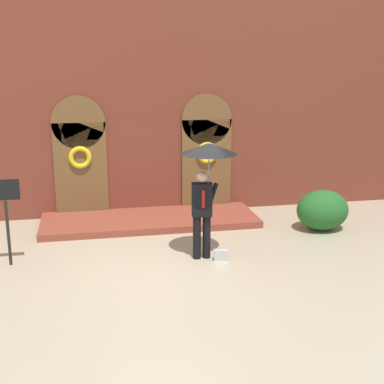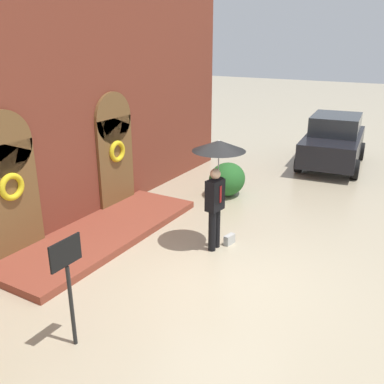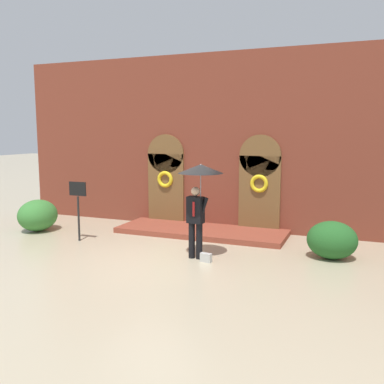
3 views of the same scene
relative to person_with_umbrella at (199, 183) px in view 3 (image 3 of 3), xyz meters
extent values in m
plane|color=tan|center=(-0.86, -0.58, -1.91)|extent=(80.00, 80.00, 0.00)
cube|color=brown|center=(-0.86, 3.62, 0.89)|extent=(14.00, 0.50, 5.60)
cube|color=brown|center=(-2.46, 3.33, -0.71)|extent=(1.30, 0.08, 2.40)
cylinder|color=brown|center=(-2.46, 3.33, 0.49)|extent=(1.30, 0.08, 1.30)
cube|color=brown|center=(0.74, 3.33, -0.71)|extent=(1.30, 0.08, 2.40)
cylinder|color=brown|center=(0.74, 3.33, 0.49)|extent=(1.30, 0.08, 1.30)
torus|color=yellow|center=(-2.46, 3.26, -0.36)|extent=(0.56, 0.12, 0.56)
torus|color=yellow|center=(0.74, 3.26, -0.36)|extent=(0.56, 0.12, 0.56)
cube|color=brown|center=(-0.86, 2.47, -1.83)|extent=(5.20, 1.80, 0.16)
cylinder|color=black|center=(-0.20, 0.00, -1.46)|extent=(0.16, 0.16, 0.90)
cylinder|color=black|center=(0.00, 0.00, -1.46)|extent=(0.16, 0.16, 0.90)
cube|color=black|center=(-0.10, 0.00, -0.68)|extent=(0.43, 0.29, 0.66)
cube|color=#A51919|center=(-0.10, -0.13, -0.64)|extent=(0.06, 0.02, 0.36)
sphere|color=tan|center=(-0.10, 0.00, -0.22)|extent=(0.22, 0.22, 0.22)
cylinder|color=black|center=(0.12, 0.00, -0.58)|extent=(0.22, 0.09, 0.46)
cylinder|color=gray|center=(0.03, 0.00, -0.26)|extent=(0.02, 0.02, 0.98)
cone|color=black|center=(0.03, 0.00, 0.34)|extent=(1.10, 1.10, 0.22)
cone|color=white|center=(0.03, 0.00, 0.35)|extent=(0.61, 0.60, 0.20)
cube|color=#B7B7B2|center=(0.25, -0.20, -1.80)|extent=(0.30, 0.17, 0.22)
cylinder|color=black|center=(-3.86, 0.37, -1.26)|extent=(0.06, 0.06, 1.30)
cube|color=black|center=(-3.86, 0.37, -0.39)|extent=(0.56, 0.03, 0.40)
ellipsoid|color=#387A33|center=(-5.85, 0.94, -1.41)|extent=(1.14, 1.33, 1.00)
ellipsoid|color=#235B23|center=(3.06, 1.23, -1.44)|extent=(1.23, 0.99, 0.95)
camera|label=1|loc=(-2.26, -9.94, 2.12)|focal=50.00mm
camera|label=2|loc=(-7.50, -3.76, 2.39)|focal=40.00mm
camera|label=3|loc=(3.64, -9.65, 1.23)|focal=40.00mm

